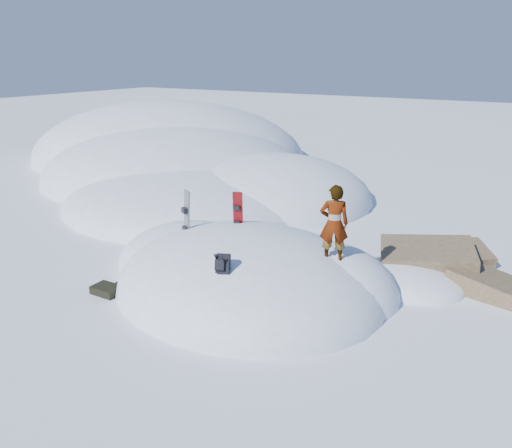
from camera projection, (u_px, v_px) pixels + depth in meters
The scene contains 9 objects.
ground at pixel (248, 289), 12.63m from camera, with size 120.00×120.00×0.00m, color white.
snow_mound at pixel (247, 284), 12.91m from camera, with size 8.00×6.00×3.00m.
snow_ridge at pixel (179, 169), 25.73m from camera, with size 21.50×18.50×6.40m.
rock_outcrop at pixel (426, 278), 13.22m from camera, with size 4.68×4.41×1.68m.
snowboard_red at pixel (238, 217), 13.13m from camera, with size 0.29×0.23×1.41m.
snowboard_dark at pixel (186, 221), 13.19m from camera, with size 0.34×0.30×1.71m.
backpack at pixel (223, 264), 10.61m from camera, with size 0.39×0.43×0.48m.
gear_pile at pixel (109, 289), 12.33m from camera, with size 0.91×0.68×0.25m.
person at pixel (334, 224), 11.23m from camera, with size 0.66×0.43×1.81m, color slate.
Camera 1 is at (6.14, -9.64, 5.62)m, focal length 35.00 mm.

